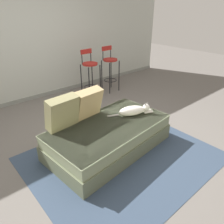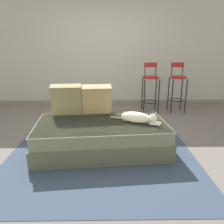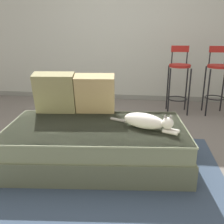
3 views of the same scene
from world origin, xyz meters
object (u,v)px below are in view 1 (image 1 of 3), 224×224
object	(u,v)px
couch	(109,136)
bar_stool_by_doorway	(110,66)
throw_pillow_corner	(62,113)
cat	(134,110)
throw_pillow_middle	(88,103)
bar_stool_near_window	(90,71)

from	to	relation	value
couch	bar_stool_by_doorway	world-z (taller)	bar_stool_by_doorway
throw_pillow_corner	bar_stool_by_doorway	world-z (taller)	bar_stool_by_doorway
throw_pillow_corner	cat	bearing A→B (deg)	-19.44
throw_pillow_middle	cat	world-z (taller)	throw_pillow_middle
throw_pillow_middle	bar_stool_near_window	bearing A→B (deg)	53.30
throw_pillow_middle	bar_stool_by_doorway	size ratio (longest dim) A/B	0.43
couch	bar_stool_near_window	distance (m)	2.18
throw_pillow_corner	bar_stool_near_window	world-z (taller)	bar_stool_near_window
couch	throw_pillow_corner	world-z (taller)	throw_pillow_corner
throw_pillow_corner	cat	xyz separation A→B (m)	(1.04, -0.37, -0.16)
cat	bar_stool_near_window	bearing A→B (deg)	74.62
throw_pillow_middle	cat	xyz separation A→B (m)	(0.59, -0.41, -0.16)
couch	cat	world-z (taller)	cat
throw_pillow_corner	bar_stool_by_doorway	xyz separation A→B (m)	(2.16, 1.52, -0.03)
bar_stool_by_doorway	throw_pillow_middle	bearing A→B (deg)	-138.91
couch	throw_pillow_middle	xyz separation A→B (m)	(-0.08, 0.39, 0.44)
bar_stool_by_doorway	bar_stool_near_window	bearing A→B (deg)	-179.98
throw_pillow_corner	bar_stool_by_doorway	size ratio (longest dim) A/B	0.44
bar_stool_near_window	bar_stool_by_doorway	world-z (taller)	same
couch	throw_pillow_corner	size ratio (longest dim) A/B	3.98
cat	bar_stool_by_doorway	world-z (taller)	bar_stool_by_doorway
throw_pillow_corner	bar_stool_near_window	size ratio (longest dim) A/B	0.44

